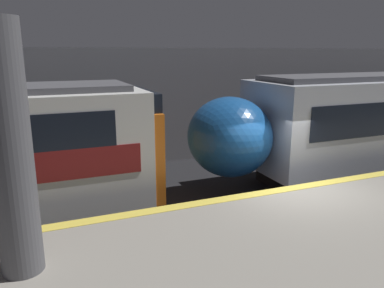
# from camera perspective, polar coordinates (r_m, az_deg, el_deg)

# --- Properties ---
(ground_plane) EXTENTS (120.00, 120.00, 0.00)m
(ground_plane) POSITION_cam_1_polar(r_m,az_deg,el_deg) (9.86, 14.82, -12.33)
(ground_plane) COLOR black
(platform) EXTENTS (40.00, 4.18, 1.15)m
(platform) POSITION_cam_1_polar(r_m,az_deg,el_deg) (8.24, 24.02, -14.18)
(platform) COLOR gray
(platform) RESTS_ON ground
(station_rear_barrier) EXTENTS (50.00, 0.15, 4.43)m
(station_rear_barrier) POSITION_cam_1_polar(r_m,az_deg,el_deg) (14.96, -0.39, 5.96)
(station_rear_barrier) COLOR gray
(station_rear_barrier) RESTS_ON ground
(support_pillar_near) EXTENTS (0.59, 0.59, 3.59)m
(support_pillar_near) POSITION_cam_1_polar(r_m,az_deg,el_deg) (5.70, -25.97, -1.25)
(support_pillar_near) COLOR #56565B
(support_pillar_near) RESTS_ON platform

